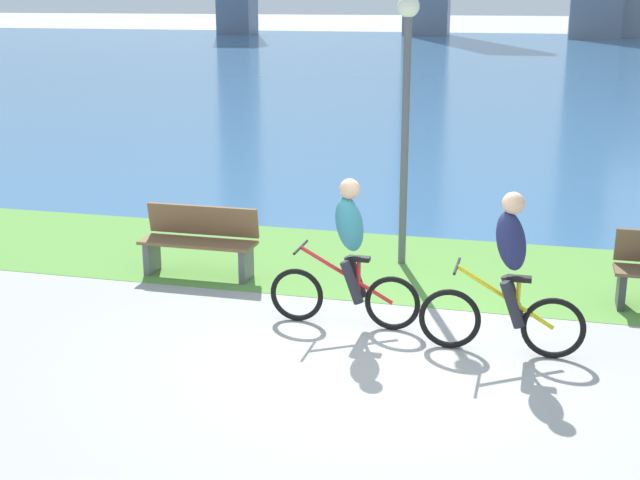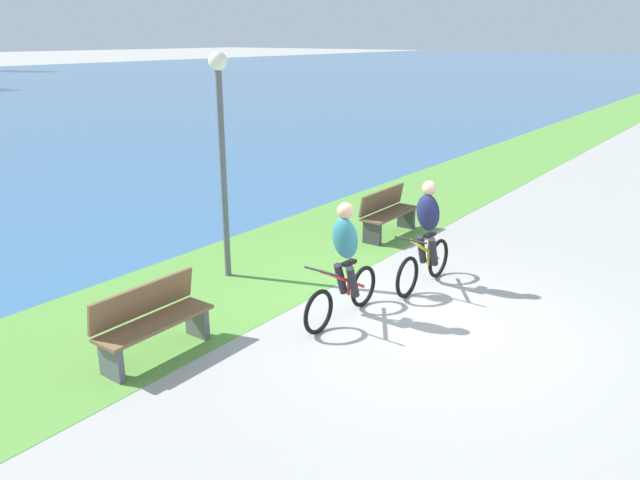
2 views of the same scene
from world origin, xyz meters
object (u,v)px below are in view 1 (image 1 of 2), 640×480
Objects in this scene: cyclist_trailing at (507,275)px; bench_near_path at (200,241)px; cyclist_lead at (348,253)px; lamppost_tall at (406,90)px.

cyclist_trailing is 1.12× the size of bench_near_path.
cyclist_trailing is (1.70, -0.35, 0.01)m from cyclist_lead.
cyclist_lead reaches higher than bench_near_path.
bench_near_path is at bearing -154.60° from lamppost_tall.
bench_near_path is at bearing 157.76° from cyclist_trailing.
lamppost_tall is at bearing 25.40° from bench_near_path.
cyclist_trailing is 3.49m from lamppost_tall.
lamppost_tall reaches higher than cyclist_trailing.
cyclist_trailing reaches higher than bench_near_path.
cyclist_trailing reaches higher than cyclist_lead.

